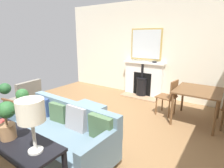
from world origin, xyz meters
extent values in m
cube|color=olive|center=(0.00, 0.00, 0.00)|extent=(5.59, 5.65, 0.01)
cube|color=silver|center=(-2.79, 0.00, 1.43)|extent=(0.12, 5.65, 2.86)
cube|color=#9E7A5B|center=(-2.35, 0.11, 0.01)|extent=(0.38, 1.15, 0.03)
cube|color=white|center=(-2.64, 0.11, 0.51)|extent=(0.19, 1.22, 1.01)
cube|color=black|center=(-2.57, 0.11, 0.38)|extent=(0.06, 0.58, 0.71)
cylinder|color=black|center=(-2.53, 0.11, 0.29)|extent=(0.32, 0.32, 0.53)
cylinder|color=black|center=(-2.53, 0.11, 0.57)|extent=(0.33, 0.33, 0.02)
cylinder|color=black|center=(-2.53, 0.11, 0.80)|extent=(0.07, 0.07, 0.43)
cube|color=white|center=(-2.61, 0.11, 1.04)|extent=(0.24, 1.30, 0.05)
cube|color=tan|center=(-2.71, 0.11, 1.59)|extent=(0.04, 0.98, 0.92)
cube|color=silver|center=(-2.69, 0.11, 1.59)|extent=(0.01, 0.90, 0.84)
cylinder|color=#9E9384|center=(-2.61, -0.24, 1.09)|extent=(0.11, 0.11, 0.04)
torus|color=#9E9384|center=(-2.61, -0.24, 1.10)|extent=(0.11, 0.11, 0.01)
cylinder|color=black|center=(-2.61, 0.45, 1.08)|extent=(0.14, 0.14, 0.04)
torus|color=black|center=(-2.61, 0.45, 1.10)|extent=(0.14, 0.14, 0.01)
cylinder|color=#B2B2B7|center=(1.19, -0.55, 0.05)|extent=(0.04, 0.04, 0.10)
cylinder|color=#B2B2B7|center=(0.53, -0.53, 0.05)|extent=(0.04, 0.04, 0.10)
cylinder|color=#B2B2B7|center=(0.59, 1.10, 0.05)|extent=(0.04, 0.04, 0.10)
cube|color=slate|center=(0.89, 0.27, 0.26)|extent=(0.89, 1.94, 0.32)
cube|color=slate|center=(0.53, 0.28, 0.60)|extent=(0.21, 1.92, 0.37)
cube|color=slate|center=(0.85, -0.63, 0.52)|extent=(0.79, 0.15, 0.21)
cube|color=slate|center=(0.92, 1.17, 0.52)|extent=(0.79, 0.15, 0.21)
cube|color=#334775|center=(0.61, -0.41, 0.57)|extent=(0.13, 0.35, 0.35)
cube|color=#4C6B47|center=(0.63, 0.04, 0.57)|extent=(0.14, 0.34, 0.34)
cube|color=#99999E|center=(0.64, 0.49, 0.59)|extent=(0.16, 0.39, 0.40)
cube|color=#4C6B47|center=(0.66, 0.98, 0.59)|extent=(0.13, 0.38, 0.38)
cylinder|color=#B2B2B7|center=(-0.01, -0.36, 0.04)|extent=(0.03, 0.03, 0.09)
cylinder|color=#B2B2B7|center=(0.04, 0.19, 0.04)|extent=(0.03, 0.03, 0.09)
cylinder|color=#B2B2B7|center=(-0.44, -0.33, 0.04)|extent=(0.03, 0.03, 0.09)
cylinder|color=#B2B2B7|center=(-0.39, 0.23, 0.04)|extent=(0.03, 0.03, 0.09)
cube|color=slate|center=(-0.20, -0.07, 0.25)|extent=(0.59, 0.74, 0.31)
cube|color=brown|center=(0.14, -1.77, 0.19)|extent=(0.05, 0.05, 0.38)
cube|color=brown|center=(0.65, -1.72, 0.19)|extent=(0.05, 0.05, 0.38)
cube|color=brown|center=(0.09, -1.30, 0.19)|extent=(0.05, 0.05, 0.38)
cube|color=brown|center=(0.60, -1.25, 0.19)|extent=(0.05, 0.05, 0.38)
cube|color=slate|center=(0.37, -1.51, 0.40)|extent=(0.65, 0.62, 0.08)
cube|color=slate|center=(0.35, -1.26, 0.65)|extent=(0.61, 0.16, 0.44)
cube|color=brown|center=(0.05, -1.54, 0.49)|extent=(0.09, 0.53, 0.04)
cube|color=brown|center=(0.69, -1.48, 0.49)|extent=(0.09, 0.53, 0.04)
cube|color=black|center=(1.61, 0.27, 0.74)|extent=(0.42, 1.75, 0.03)
cylinder|color=white|center=(1.61, 0.93, 0.77)|extent=(0.14, 0.14, 0.02)
cylinder|color=white|center=(1.61, 0.93, 0.93)|extent=(0.03, 0.03, 0.30)
cylinder|color=white|center=(1.61, 0.93, 1.18)|extent=(0.25, 0.25, 0.21)
cylinder|color=#99704C|center=(1.64, 0.48, 0.84)|extent=(0.16, 0.16, 0.17)
cylinder|color=brown|center=(1.64, 0.48, 1.03)|extent=(0.02, 0.02, 0.21)
sphere|color=#2D6633|center=(1.67, 0.60, 1.13)|extent=(0.17, 0.17, 0.17)
sphere|color=#2D6633|center=(1.51, 0.62, 1.25)|extent=(0.13, 0.13, 0.13)
sphere|color=#26562D|center=(1.56, 0.38, 1.28)|extent=(0.12, 0.12, 0.12)
cylinder|color=brown|center=(-2.02, 1.46, 0.35)|extent=(0.05, 0.05, 0.70)
cylinder|color=brown|center=(-1.13, 1.46, 0.35)|extent=(0.05, 0.05, 0.70)
cylinder|color=brown|center=(-2.02, 2.25, 0.35)|extent=(0.05, 0.05, 0.70)
cylinder|color=brown|center=(-1.13, 2.25, 0.35)|extent=(0.05, 0.05, 0.70)
cube|color=brown|center=(-1.58, 1.85, 0.72)|extent=(0.99, 0.89, 0.03)
cylinder|color=brown|center=(-1.76, 1.05, 0.22)|extent=(0.04, 0.04, 0.44)
cylinder|color=brown|center=(-1.44, 1.01, 0.22)|extent=(0.04, 0.04, 0.44)
cylinder|color=brown|center=(-1.72, 1.36, 0.22)|extent=(0.04, 0.04, 0.44)
cylinder|color=brown|center=(-1.40, 1.32, 0.22)|extent=(0.04, 0.04, 0.44)
cube|color=brown|center=(-1.58, 1.19, 0.45)|extent=(0.45, 0.45, 0.02)
cube|color=brown|center=(-1.56, 1.35, 0.66)|extent=(0.36, 0.08, 0.40)
cylinder|color=brown|center=(-1.42, 2.35, 0.22)|extent=(0.03, 0.03, 0.44)
cylinder|color=brown|center=(-1.74, 2.36, 0.22)|extent=(0.03, 0.03, 0.44)
camera|label=1|loc=(2.44, 2.38, 1.84)|focal=28.83mm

